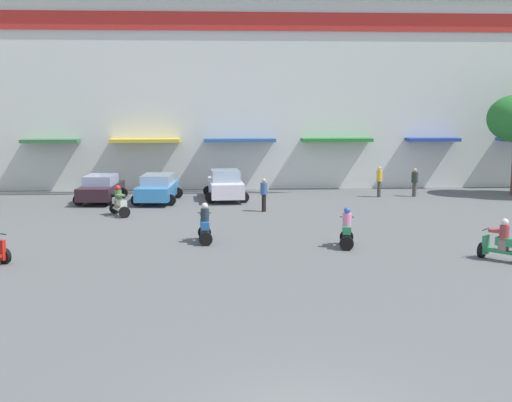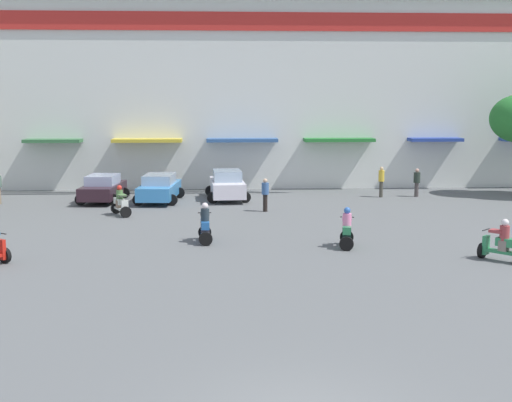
{
  "view_description": "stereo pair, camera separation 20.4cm",
  "coord_description": "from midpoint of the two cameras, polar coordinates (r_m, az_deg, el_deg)",
  "views": [
    {
      "loc": [
        -1.53,
        -10.38,
        5.44
      ],
      "look_at": [
        -0.09,
        14.0,
        1.7
      ],
      "focal_mm": 46.54,
      "sensor_mm": 36.0,
      "label": 1
    },
    {
      "loc": [
        -1.33,
        -10.39,
        5.44
      ],
      "look_at": [
        -0.09,
        14.0,
        1.7
      ],
      "focal_mm": 46.54,
      "sensor_mm": 36.0,
      "label": 2
    }
  ],
  "objects": [
    {
      "name": "pedestrian_0",
      "position": [
        32.44,
        0.51,
        0.71
      ],
      "size": [
        0.49,
        0.49,
        1.63
      ],
      "color": "black",
      "rests_on": "ground"
    },
    {
      "name": "parked_car_0",
      "position": [
        36.53,
        -13.34,
        1.07
      ],
      "size": [
        2.51,
        4.2,
        1.45
      ],
      "color": "#2D1A22",
      "rests_on": "ground"
    },
    {
      "name": "scooter_rider_0",
      "position": [
        32.0,
        -11.86,
        -0.2
      ],
      "size": [
        1.15,
        1.54,
        1.44
      ],
      "color": "black",
      "rests_on": "ground"
    },
    {
      "name": "ground_plane",
      "position": [
        24.05,
        0.1,
        -4.37
      ],
      "size": [
        128.0,
        128.0,
        0.0
      ],
      "primitive_type": "plane",
      "color": "#595D5D"
    },
    {
      "name": "scooter_rider_3",
      "position": [
        24.84,
        7.57,
        -2.52
      ],
      "size": [
        0.77,
        1.42,
        1.53
      ],
      "color": "black",
      "rests_on": "ground"
    },
    {
      "name": "pedestrian_2",
      "position": [
        38.54,
        13.33,
        1.71
      ],
      "size": [
        0.52,
        0.52,
        1.6
      ],
      "color": "#47403F",
      "rests_on": "ground"
    },
    {
      "name": "parked_car_2",
      "position": [
        36.44,
        -2.81,
        1.39
      ],
      "size": [
        2.5,
        4.36,
        1.61
      ],
      "color": "silver",
      "rests_on": "ground"
    },
    {
      "name": "pedestrian_3",
      "position": [
        37.92,
        10.4,
        1.82
      ],
      "size": [
        0.35,
        0.35,
        1.72
      ],
      "color": "#424036",
      "rests_on": "ground"
    },
    {
      "name": "scooter_rider_1",
      "position": [
        25.52,
        -4.64,
        -2.15
      ],
      "size": [
        0.59,
        1.46,
        1.56
      ],
      "color": "black",
      "rests_on": "ground"
    },
    {
      "name": "parked_car_1",
      "position": [
        35.94,
        -8.62,
        1.11
      ],
      "size": [
        2.57,
        4.44,
        1.49
      ],
      "color": "#3985C9",
      "rests_on": "ground"
    },
    {
      "name": "scooter_rider_4",
      "position": [
        24.07,
        20.08,
        -3.42
      ],
      "size": [
        1.34,
        1.37,
        1.47
      ],
      "color": "black",
      "rests_on": "ground"
    },
    {
      "name": "colonial_building",
      "position": [
        46.28,
        -1.66,
        13.89
      ],
      "size": [
        40.24,
        15.63,
        22.25
      ],
      "color": "silver",
      "rests_on": "ground"
    }
  ]
}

